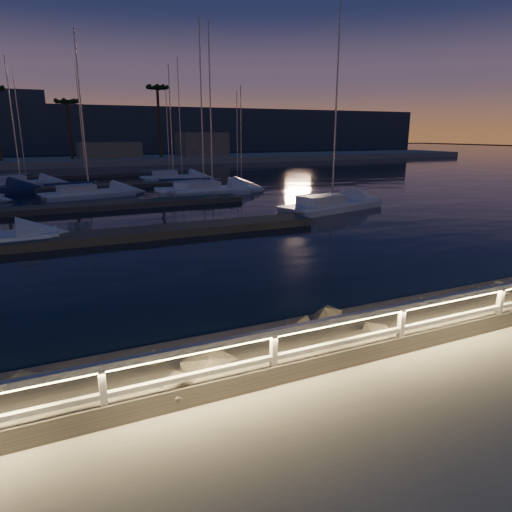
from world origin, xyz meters
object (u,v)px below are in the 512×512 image
(sailboat_d, at_px, (330,204))
(sailboat_n, at_px, (19,183))
(sailboat_l, at_px, (201,189))
(sailboat_g, at_px, (87,193))
(sailboat_h, at_px, (210,189))
(guard_rail, at_px, (219,355))
(sailboat_k, at_px, (172,177))

(sailboat_d, distance_m, sailboat_n, 30.89)
(sailboat_d, xyz_separation_m, sailboat_l, (-5.21, 11.74, 0.00))
(sailboat_g, distance_m, sailboat_l, 9.26)
(sailboat_g, xyz_separation_m, sailboat_n, (-5.23, 10.50, 0.01))
(sailboat_n, bearing_deg, sailboat_l, -57.00)
(sailboat_n, bearing_deg, sailboat_h, -55.91)
(guard_rail, height_order, sailboat_h, sailboat_h)
(guard_rail, distance_m, sailboat_l, 32.17)
(sailboat_d, distance_m, sailboat_k, 24.46)
(sailboat_g, height_order, sailboat_n, sailboat_g)
(guard_rail, xyz_separation_m, sailboat_n, (-4.65, 42.83, -0.96))
(sailboat_k, xyz_separation_m, sailboat_l, (-0.63, -12.29, 0.02))
(sailboat_k, height_order, sailboat_n, sailboat_k)
(guard_rail, xyz_separation_m, sailboat_g, (0.58, 32.33, -0.97))
(sailboat_l, bearing_deg, sailboat_h, 0.19)
(sailboat_d, bearing_deg, sailboat_h, 96.42)
(sailboat_n, bearing_deg, sailboat_d, -67.41)
(sailboat_h, bearing_deg, sailboat_g, 164.69)
(sailboat_d, xyz_separation_m, sailboat_k, (-4.58, 24.02, -0.02))
(sailboat_g, xyz_separation_m, sailboat_h, (9.86, -1.81, 0.00))
(guard_rail, bearing_deg, sailboat_n, 96.20)
(sailboat_l, bearing_deg, sailboat_d, -54.91)
(sailboat_l, height_order, sailboat_n, sailboat_l)
(sailboat_h, bearing_deg, sailboat_l, 164.16)
(sailboat_d, relative_size, sailboat_k, 1.15)
(sailboat_d, bearing_deg, sailboat_n, 114.63)
(sailboat_d, relative_size, sailboat_g, 1.10)
(sailboat_g, xyz_separation_m, sailboat_l, (9.11, -1.67, 0.01))
(guard_rail, bearing_deg, sailboat_d, 51.77)
(guard_rail, xyz_separation_m, sailboat_k, (10.32, 42.94, -0.98))
(sailboat_d, bearing_deg, sailboat_l, 99.29)
(sailboat_g, xyz_separation_m, sailboat_k, (9.74, 10.61, -0.01))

